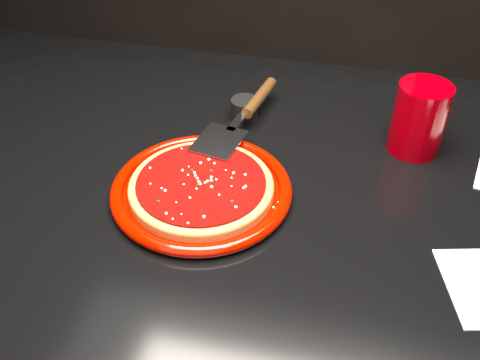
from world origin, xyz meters
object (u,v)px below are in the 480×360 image
object	(u,v)px
ramekin	(244,109)
table	(258,328)
cup	(419,119)
pizza_server	(242,116)
plate	(202,190)

from	to	relation	value
ramekin	table	bearing A→B (deg)	-70.01
cup	ramekin	bearing A→B (deg)	174.48
pizza_server	cup	bearing A→B (deg)	14.27
cup	table	bearing A→B (deg)	-141.00
plate	ramekin	size ratio (longest dim) A/B	5.56
ramekin	pizza_server	bearing A→B (deg)	-82.03
pizza_server	cup	xyz separation A→B (m)	(0.33, 0.02, 0.03)
plate	cup	size ratio (longest dim) A/B	2.29
pizza_server	ramekin	bearing A→B (deg)	108.13
table	plate	size ratio (longest dim) A/B	3.91
plate	ramekin	world-z (taller)	ramekin
pizza_server	plate	bearing A→B (deg)	-86.99
pizza_server	ramekin	distance (m)	0.06
table	ramekin	bearing A→B (deg)	109.99
plate	pizza_server	distance (m)	0.20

